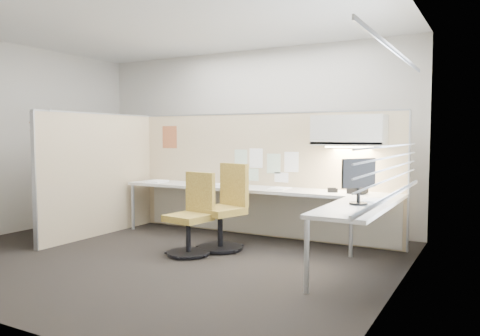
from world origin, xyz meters
The scene contains 25 objects.
floor centered at (0.00, 0.00, -0.01)m, with size 5.50×4.50×0.01m, color black.
ceiling centered at (0.00, 0.00, 2.80)m, with size 5.50×4.50×0.01m, color white.
wall_back centered at (0.00, 2.25, 1.40)m, with size 5.50×0.02×2.80m, color beige.
wall_left centered at (-2.75, 0.00, 1.40)m, with size 0.02×4.50×2.80m, color beige.
wall_right centered at (2.75, 0.00, 1.40)m, with size 0.02×4.50×2.80m, color beige.
window_pane centered at (2.73, 0.00, 1.55)m, with size 0.01×2.80×1.30m, color #AAB6C6.
partition_back centered at (0.55, 1.60, 0.88)m, with size 4.10×0.06×1.75m, color tan.
partition_left centered at (-1.50, 0.50, 0.88)m, with size 0.06×2.20×1.75m, color tan.
desk centered at (0.93, 1.13, 0.60)m, with size 4.00×2.07×0.73m.
overhead_bin centered at (1.90, 1.39, 1.51)m, with size 0.90×0.36×0.38m, color beige.
task_light_strip centered at (1.90, 1.39, 1.30)m, with size 0.60×0.06×0.02m, color #FFEABF.
pinned_papers centered at (0.63, 1.57, 1.03)m, with size 1.01×0.00×0.47m.
poster centered at (-1.05, 1.57, 1.42)m, with size 0.28×0.00×0.35m, color orange.
chair_left centered at (0.32, 0.21, 0.46)m, with size 0.52×0.54×0.98m.
chair_right centered at (0.54, 0.63, 0.50)m, with size 0.63×0.65×1.07m.
monitor centered at (2.30, 0.37, 1.01)m, with size 0.25×0.41×0.48m.
phone centered at (2.04, 1.28, 0.78)m, with size 0.25×0.24×0.12m.
stapler centered at (1.73, 1.29, 0.76)m, with size 0.14×0.04×0.05m, color black.
tape_dispenser centered at (1.73, 1.26, 0.76)m, with size 0.10×0.06×0.06m, color black.
coat_hook centered at (-1.58, -0.38, 1.42)m, with size 0.18×0.43×1.31m.
paper_stack_0 centered at (-1.00, 1.19, 0.74)m, with size 0.23×0.30×0.03m, color white.
paper_stack_1 centered at (-0.29, 1.27, 0.74)m, with size 0.23×0.30×0.02m, color white.
paper_stack_2 centered at (0.21, 1.22, 0.75)m, with size 0.23×0.30×0.04m, color white.
paper_stack_3 centered at (0.99, 1.30, 0.74)m, with size 0.23×0.30×0.01m, color white.
paper_stack_4 centered at (2.39, 0.66, 0.74)m, with size 0.23×0.30×0.02m, color white.
Camera 1 is at (3.56, -4.42, 1.45)m, focal length 35.00 mm.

